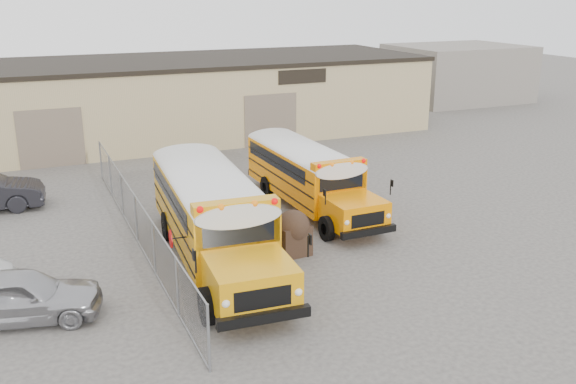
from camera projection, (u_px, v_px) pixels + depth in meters
name	position (u px, v px, depth m)	size (l,w,h in m)	color
ground	(324.00, 246.00, 22.81)	(120.00, 120.00, 0.00)	#484542
warehouse	(180.00, 97.00, 39.59)	(30.20, 10.20, 4.67)	tan
chainlink_fence	(136.00, 218.00, 22.90)	(0.07, 18.07, 1.81)	gray
distant_building_right	(457.00, 73.00, 52.22)	(10.00, 8.00, 4.40)	gray
school_bus_left	(179.00, 163.00, 26.90)	(3.52, 10.57, 3.05)	orange
school_bus_right	(258.00, 143.00, 31.26)	(2.49, 9.09, 2.65)	orange
tarp_bundle	(293.00, 232.00, 21.88)	(1.16, 1.16, 1.58)	black
car_silver	(19.00, 296.00, 17.45)	(1.76, 4.36, 1.49)	#A8A9AD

